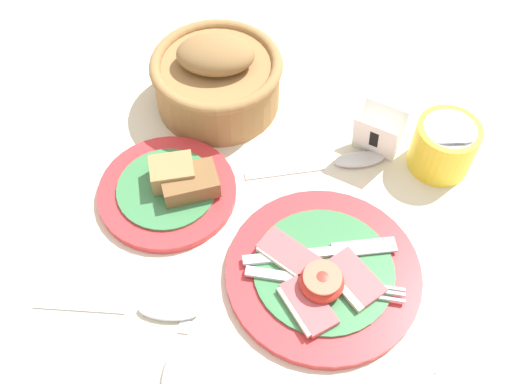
# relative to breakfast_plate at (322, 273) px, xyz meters

# --- Properties ---
(ground_plane) EXTENTS (3.00, 3.00, 0.00)m
(ground_plane) POSITION_rel_breakfast_plate_xyz_m (-0.06, 0.00, -0.01)
(ground_plane) COLOR beige
(breakfast_plate) EXTENTS (0.23, 0.23, 0.04)m
(breakfast_plate) POSITION_rel_breakfast_plate_xyz_m (0.00, 0.00, 0.00)
(breakfast_plate) COLOR red
(breakfast_plate) RESTS_ON ground_plane
(bread_plate) EXTENTS (0.18, 0.18, 0.05)m
(bread_plate) POSITION_rel_breakfast_plate_xyz_m (-0.22, 0.05, 0.00)
(bread_plate) COLOR red
(bread_plate) RESTS_ON ground_plane
(sugar_cup) EXTENTS (0.08, 0.08, 0.07)m
(sugar_cup) POSITION_rel_breakfast_plate_xyz_m (0.10, 0.22, 0.03)
(sugar_cup) COLOR yellow
(sugar_cup) RESTS_ON ground_plane
(bread_basket) EXTENTS (0.18, 0.18, 0.11)m
(bread_basket) POSITION_rel_breakfast_plate_xyz_m (-0.22, 0.23, 0.04)
(bread_basket) COLOR olive
(bread_basket) RESTS_ON ground_plane
(number_card) EXTENTS (0.07, 0.05, 0.07)m
(number_card) POSITION_rel_breakfast_plate_xyz_m (0.01, 0.21, 0.03)
(number_card) COLOR white
(number_card) RESTS_ON ground_plane
(teaspoon_by_saucer) EXTENTS (0.18, 0.11, 0.01)m
(teaspoon_by_saucer) POSITION_rel_breakfast_plate_xyz_m (-0.03, 0.17, -0.01)
(teaspoon_by_saucer) COLOR silver
(teaspoon_by_saucer) RESTS_ON ground_plane
(teaspoon_near_cup) EXTENTS (0.07, 0.19, 0.01)m
(teaspoon_near_cup) POSITION_rel_breakfast_plate_xyz_m (-0.12, -0.14, -0.01)
(teaspoon_near_cup) COLOR silver
(teaspoon_near_cup) RESTS_ON ground_plane
(teaspoon_stray) EXTENTS (0.19, 0.07, 0.01)m
(teaspoon_stray) POSITION_rel_breakfast_plate_xyz_m (-0.18, -0.11, -0.01)
(teaspoon_stray) COLOR silver
(teaspoon_stray) RESTS_ON ground_plane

